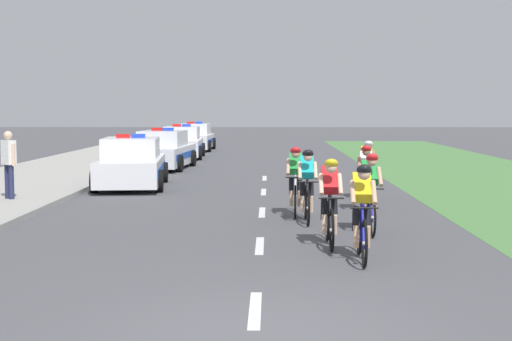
# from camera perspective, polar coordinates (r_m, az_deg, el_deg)

# --- Properties ---
(ground_plane) EXTENTS (160.00, 160.00, 0.00)m
(ground_plane) POSITION_cam_1_polar(r_m,az_deg,el_deg) (7.79, -0.22, -12.82)
(ground_plane) COLOR #4C4C51
(sidewalk_slab) EXTENTS (5.00, 60.00, 0.12)m
(sidewalk_slab) POSITION_cam_1_polar(r_m,az_deg,el_deg) (22.86, -18.50, -1.12)
(sidewalk_slab) COLOR #A3A099
(sidewalk_slab) RESTS_ON ground
(kerb_edge) EXTENTS (0.16, 60.00, 0.13)m
(kerb_edge) POSITION_cam_1_polar(r_m,az_deg,el_deg) (22.17, -12.60, -1.15)
(kerb_edge) COLOR #9E9E99
(kerb_edge) RESTS_ON ground
(lane_markings_centre) EXTENTS (0.14, 21.60, 0.01)m
(lane_markings_centre) POSITION_cam_1_polar(r_m,az_deg,el_deg) (14.62, 0.40, -4.39)
(lane_markings_centre) COLOR white
(lane_markings_centre) RESTS_ON ground
(cyclist_lead) EXTENTS (0.43, 1.72, 1.56)m
(cyclist_lead) POSITION_cam_1_polar(r_m,az_deg,el_deg) (11.41, 8.28, -3.11)
(cyclist_lead) COLOR black
(cyclist_lead) RESTS_ON ground
(cyclist_second) EXTENTS (0.42, 1.72, 1.56)m
(cyclist_second) POSITION_cam_1_polar(r_m,az_deg,el_deg) (12.52, 5.77, -2.37)
(cyclist_second) COLOR black
(cyclist_second) RESTS_ON ground
(cyclist_third) EXTENTS (0.42, 1.72, 1.56)m
(cyclist_third) POSITION_cam_1_polar(r_m,az_deg,el_deg) (13.99, 8.87, -1.63)
(cyclist_third) COLOR black
(cyclist_third) RESTS_ON ground
(cyclist_fourth) EXTENTS (0.42, 1.72, 1.56)m
(cyclist_fourth) POSITION_cam_1_polar(r_m,az_deg,el_deg) (15.12, 4.00, -1.10)
(cyclist_fourth) COLOR black
(cyclist_fourth) RESTS_ON ground
(cyclist_fifth) EXTENTS (0.42, 1.72, 1.56)m
(cyclist_fifth) POSITION_cam_1_polar(r_m,az_deg,el_deg) (16.05, 3.09, -0.74)
(cyclist_fifth) COLOR black
(cyclist_fifth) RESTS_ON ground
(cyclist_sixth) EXTENTS (0.45, 1.72, 1.56)m
(cyclist_sixth) POSITION_cam_1_polar(r_m,az_deg,el_deg) (16.92, 8.56, -0.50)
(cyclist_sixth) COLOR black
(cyclist_sixth) RESTS_ON ground
(cyclist_seventh) EXTENTS (0.42, 1.72, 1.56)m
(cyclist_seventh) POSITION_cam_1_polar(r_m,az_deg,el_deg) (19.12, 8.64, 0.13)
(cyclist_seventh) COLOR black
(cyclist_seventh) RESTS_ON ground
(police_car_nearest) EXTENTS (2.30, 4.54, 1.59)m
(police_car_nearest) POSITION_cam_1_polar(r_m,az_deg,el_deg) (22.02, -9.67, 0.46)
(police_car_nearest) COLOR white
(police_car_nearest) RESTS_ON ground
(police_car_second) EXTENTS (2.24, 4.52, 1.59)m
(police_car_second) POSITION_cam_1_polar(r_m,az_deg,el_deg) (28.45, -7.23, 1.49)
(police_car_second) COLOR silver
(police_car_second) RESTS_ON ground
(police_car_third) EXTENTS (2.13, 4.46, 1.59)m
(police_car_third) POSITION_cam_1_polar(r_m,az_deg,el_deg) (34.40, -5.79, 2.10)
(police_car_third) COLOR white
(police_car_third) RESTS_ON ground
(police_car_furthest) EXTENTS (2.04, 4.42, 1.59)m
(police_car_furthest) POSITION_cam_1_polar(r_m,az_deg,el_deg) (40.37, -4.77, 2.53)
(police_car_furthest) COLOR white
(police_car_furthest) RESTS_ON ground
(spectator_middle) EXTENTS (0.45, 0.40, 1.68)m
(spectator_middle) POSITION_cam_1_polar(r_m,az_deg,el_deg) (18.99, -18.71, 0.78)
(spectator_middle) COLOR #23284C
(spectator_middle) RESTS_ON sidewalk_slab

